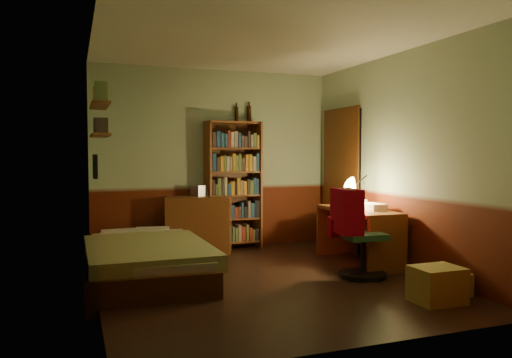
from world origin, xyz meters
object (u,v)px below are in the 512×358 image
object	(u,v)px
bed	(145,246)
office_chair	(363,236)
bookshelf	(233,185)
cardboard_box_a	(437,285)
desk	(358,236)
dresser	(199,224)
cardboard_box_b	(453,283)
desk_lamp	(364,186)
mini_stereo	(202,190)

from	to	relation	value
bed	office_chair	bearing A→B (deg)	-19.17
bed	office_chair	distance (m)	2.46
bookshelf	cardboard_box_a	world-z (taller)	bookshelf
office_chair	cardboard_box_a	distance (m)	1.11
office_chair	desk	bearing A→B (deg)	69.40
dresser	cardboard_box_a	bearing A→B (deg)	-42.99
bed	dresser	bearing A→B (deg)	53.61
bed	cardboard_box_b	size ratio (longest dim) A/B	7.24
bed	desk_lamp	world-z (taller)	desk_lamp
mini_stereo	office_chair	bearing A→B (deg)	-79.14
desk_lamp	cardboard_box_a	world-z (taller)	desk_lamp
bed	cardboard_box_b	bearing A→B (deg)	-30.56
dresser	mini_stereo	world-z (taller)	mini_stereo
dresser	cardboard_box_b	world-z (taller)	dresser
mini_stereo	cardboard_box_a	world-z (taller)	mini_stereo
bed	desk	distance (m)	2.63
cardboard_box_a	cardboard_box_b	world-z (taller)	cardboard_box_a
dresser	bed	bearing A→B (deg)	-108.26
dresser	mini_stereo	xyz separation A→B (m)	(0.08, 0.12, 0.47)
dresser	desk_lamp	world-z (taller)	desk_lamp
dresser	desk	world-z (taller)	dresser
bed	bookshelf	size ratio (longest dim) A/B	1.24
bookshelf	office_chair	distance (m)	2.32
desk	desk_lamp	bearing A→B (deg)	15.94
bed	office_chair	size ratio (longest dim) A/B	2.44
dresser	office_chair	distance (m)	2.45
mini_stereo	cardboard_box_b	size ratio (longest dim) A/B	0.89
dresser	office_chair	world-z (taller)	office_chair
bookshelf	cardboard_box_b	size ratio (longest dim) A/B	5.85
mini_stereo	bookshelf	xyz separation A→B (m)	(0.45, -0.04, 0.06)
bed	desk	size ratio (longest dim) A/B	1.77
dresser	mini_stereo	bearing A→B (deg)	79.45
desk	cardboard_box_b	xyz separation A→B (m)	(0.14, -1.52, -0.23)
cardboard_box_b	desk_lamp	bearing A→B (deg)	91.88
mini_stereo	desk_lamp	xyz separation A→B (m)	(1.73, -1.49, 0.12)
bookshelf	bed	bearing A→B (deg)	-147.59
bed	bookshelf	bearing A→B (deg)	42.48
desk	cardboard_box_b	world-z (taller)	desk
cardboard_box_b	office_chair	bearing A→B (deg)	117.73
dresser	cardboard_box_a	world-z (taller)	dresser
bed	cardboard_box_b	distance (m)	3.29
desk	cardboard_box_a	size ratio (longest dim) A/B	2.90
mini_stereo	cardboard_box_a	bearing A→B (deg)	-86.34
desk	cardboard_box_b	bearing A→B (deg)	-83.43
bookshelf	desk_lamp	distance (m)	1.93
bookshelf	cardboard_box_b	bearing A→B (deg)	-73.59
bookshelf	office_chair	xyz separation A→B (m)	(0.86, -2.11, -0.46)
bookshelf	cardboard_box_b	world-z (taller)	bookshelf
bookshelf	desk	size ratio (longest dim) A/B	1.43
mini_stereo	cardboard_box_b	bearing A→B (deg)	-80.19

